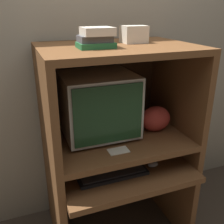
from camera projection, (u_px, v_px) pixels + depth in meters
name	position (u px, v px, depth m)	size (l,w,h in m)	color
wall_back	(97.00, 43.00, 1.82)	(6.00, 0.06, 2.60)	gray
desk_base	(119.00, 188.00, 1.78)	(0.89, 0.73, 0.60)	brown
desk_monitor_shelf	(117.00, 139.00, 1.69)	(0.89, 0.65, 0.17)	brown
hutch_upper	(115.00, 76.00, 1.57)	(0.89, 0.65, 0.56)	brown
crt_monitor	(97.00, 103.00, 1.62)	(0.44, 0.44, 0.39)	beige
keyboard	(113.00, 174.00, 1.54)	(0.42, 0.13, 0.03)	black
mouse	(153.00, 164.00, 1.63)	(0.07, 0.05, 0.03)	#B7B7B7
snack_bag	(155.00, 119.00, 1.70)	(0.20, 0.15, 0.16)	#BC382D
book_stack	(96.00, 38.00, 1.35)	(0.19, 0.14, 0.10)	#236638
paper_card	(118.00, 151.00, 1.48)	(0.12, 0.08, 0.00)	beige
storage_box	(134.00, 34.00, 1.55)	(0.14, 0.12, 0.10)	beige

